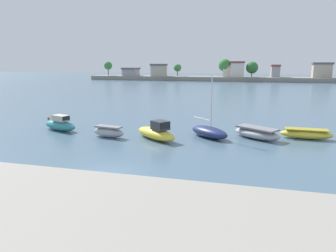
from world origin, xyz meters
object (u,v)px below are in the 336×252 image
moored_boat_0 (60,125)px  moored_boat_3 (209,132)px  moored_boat_4 (257,133)px  moored_boat_5 (306,134)px  mooring_buoy_1 (250,127)px  moored_boat_2 (156,132)px  mooring_buoy_2 (48,118)px  moored_boat_1 (109,132)px

moored_boat_0 → moored_boat_3: bearing=22.4°
moored_boat_4 → moored_boat_5: moored_boat_4 is taller
mooring_buoy_1 → moored_boat_4: bearing=-83.4°
moored_boat_3 → mooring_buoy_1: moored_boat_3 is taller
moored_boat_2 → mooring_buoy_2: size_ratio=14.31×
moored_boat_1 → moored_boat_5: (18.51, 4.14, -0.07)m
moored_boat_1 → moored_boat_2: bearing=13.2°
moored_boat_3 → mooring_buoy_2: size_ratio=16.17×
moored_boat_5 → mooring_buoy_2: moored_boat_5 is taller
moored_boat_2 → moored_boat_3: 5.14m
moored_boat_1 → moored_boat_0: bearing=175.6°
moored_boat_1 → moored_boat_2: size_ratio=0.67×
moored_boat_0 → mooring_buoy_2: size_ratio=13.11×
mooring_buoy_2 → moored_boat_0: bearing=-45.0°
moored_boat_1 → moored_boat_3: (9.48, 2.34, 0.02)m
moored_boat_2 → mooring_buoy_1: (8.69, 7.00, -0.50)m
mooring_buoy_2 → moored_boat_4: bearing=-8.5°
moored_boat_3 → mooring_buoy_2: moored_boat_3 is taller
moored_boat_1 → moored_boat_4: size_ratio=0.70×
moored_boat_4 → mooring_buoy_2: size_ratio=13.68×
moored_boat_3 → mooring_buoy_2: 21.62m
moored_boat_4 → moored_boat_1: bearing=-134.2°
moored_boat_2 → moored_boat_3: bearing=59.8°
mooring_buoy_1 → moored_boat_1: bearing=-151.3°
moored_boat_4 → mooring_buoy_1: bearing=130.2°
moored_boat_3 → moored_boat_0: bearing=-136.7°
moored_boat_0 → moored_boat_3: 15.83m
moored_boat_1 → moored_boat_4: bearing=21.1°
moored_boat_5 → mooring_buoy_1: bearing=149.3°
moored_boat_1 → moored_boat_3: bearing=22.8°
moored_boat_2 → moored_boat_4: moored_boat_2 is taller
mooring_buoy_1 → moored_boat_5: bearing=-32.4°
moored_boat_0 → moored_boat_2: moored_boat_2 is taller
moored_boat_2 → mooring_buoy_1: size_ratio=16.19×
mooring_buoy_2 → moored_boat_2: bearing=-21.5°
moored_boat_5 → moored_boat_1: bearing=-165.7°
moored_boat_0 → mooring_buoy_2: bearing=154.3°
moored_boat_0 → moored_boat_3: size_ratio=0.81×
moored_boat_2 → mooring_buoy_2: bearing=-164.5°
moored_boat_3 → mooring_buoy_1: 6.40m
moored_boat_0 → mooring_buoy_1: 20.62m
mooring_buoy_2 → moored_boat_3: bearing=-12.0°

